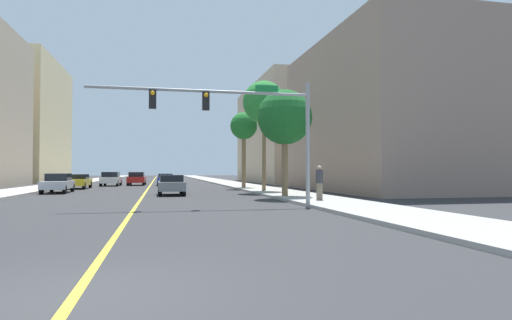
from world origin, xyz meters
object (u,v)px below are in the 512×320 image
(car_yellow, at_px, (78,181))
(traffic_signal_mast, at_px, (241,114))
(car_silver, at_px, (58,183))
(car_red, at_px, (137,179))
(palm_near, at_px, (285,118))
(palm_mid, at_px, (264,103))
(pedestrian, at_px, (319,183))
(car_gray, at_px, (171,184))
(car_white, at_px, (111,179))
(car_blue, at_px, (165,179))
(palm_far, at_px, (244,127))

(car_yellow, bearing_deg, traffic_signal_mast, 116.29)
(car_silver, bearing_deg, car_red, -109.20)
(palm_near, height_order, car_yellow, palm_near)
(car_yellow, height_order, car_silver, car_silver)
(palm_near, height_order, palm_mid, palm_mid)
(palm_near, relative_size, pedestrian, 3.60)
(car_gray, xyz_separation_m, car_silver, (-8.11, 4.75, 0.02))
(pedestrian, bearing_deg, car_gray, 146.43)
(car_red, bearing_deg, traffic_signal_mast, -77.06)
(palm_near, height_order, car_white, palm_near)
(car_blue, bearing_deg, palm_near, -75.07)
(palm_far, bearing_deg, car_red, 130.54)
(palm_near, distance_m, palm_far, 13.50)
(palm_far, bearing_deg, palm_mid, -87.84)
(car_gray, distance_m, car_silver, 9.40)
(palm_near, xyz_separation_m, palm_far, (0.09, 13.47, 0.76))
(palm_near, bearing_deg, palm_far, 89.62)
(traffic_signal_mast, bearing_deg, palm_near, 54.98)
(car_white, bearing_deg, pedestrian, -63.14)
(car_yellow, distance_m, car_blue, 10.49)
(car_yellow, xyz_separation_m, car_white, (2.12, 6.74, 0.08))
(car_gray, bearing_deg, car_red, 98.17)
(car_white, height_order, car_red, car_white)
(car_blue, bearing_deg, car_silver, -119.90)
(traffic_signal_mast, relative_size, palm_mid, 1.23)
(traffic_signal_mast, distance_m, car_silver, 18.73)
(palm_near, bearing_deg, car_white, 117.83)
(car_blue, height_order, pedestrian, pedestrian)
(car_yellow, bearing_deg, palm_near, 130.80)
(car_gray, height_order, car_blue, car_gray)
(traffic_signal_mast, height_order, pedestrian, traffic_signal_mast)
(palm_near, distance_m, pedestrian, 5.46)
(palm_far, xyz_separation_m, car_gray, (-6.63, -8.68, -4.85))
(car_gray, bearing_deg, palm_near, -37.30)
(car_gray, bearing_deg, car_blue, 89.54)
(car_yellow, height_order, car_red, car_red)
(car_silver, bearing_deg, traffic_signal_mast, 124.78)
(car_gray, height_order, car_white, car_white)
(palm_far, xyz_separation_m, pedestrian, (0.62, -17.35, -4.53))
(palm_mid, relative_size, car_blue, 1.88)
(palm_far, bearing_deg, car_white, 141.24)
(traffic_signal_mast, relative_size, palm_far, 1.51)
(palm_far, height_order, car_silver, palm_far)
(traffic_signal_mast, relative_size, car_red, 2.38)
(palm_far, bearing_deg, car_silver, -165.06)
(car_white, bearing_deg, traffic_signal_mast, -71.73)
(car_white, relative_size, car_red, 0.97)
(traffic_signal_mast, relative_size, car_yellow, 2.22)
(car_yellow, xyz_separation_m, car_red, (4.70, 8.31, 0.05))
(traffic_signal_mast, xyz_separation_m, palm_mid, (3.98, 11.93, 2.48))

